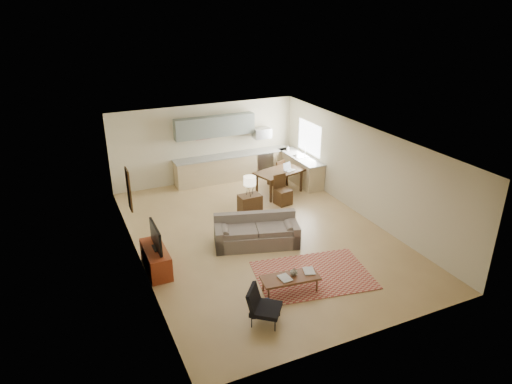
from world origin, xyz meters
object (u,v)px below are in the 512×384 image
sofa (257,231)px  console_table (250,207)px  coffee_table (290,284)px  tv_credenza (156,259)px  dining_table (279,182)px  armchair (266,306)px

sofa → console_table: sofa is taller
sofa → coffee_table: sofa is taller
coffee_table → console_table: bearing=86.9°
tv_credenza → dining_table: dining_table is taller
dining_table → console_table: bearing=-157.3°
coffee_table → dining_table: dining_table is taller
armchair → console_table: armchair is taller
sofa → dining_table: 3.48m
tv_credenza → coffee_table: bearing=-40.0°
sofa → armchair: (-1.11, -2.88, -0.02)m
sofa → tv_credenza: sofa is taller
sofa → coffee_table: 2.21m
armchair → dining_table: dining_table is taller
armchair → tv_credenza: armchair is taller
sofa → armchair: size_ratio=3.02×
armchair → console_table: bearing=18.6°
coffee_table → tv_credenza: tv_credenza is taller
armchair → dining_table: (3.20, 5.67, 0.02)m
armchair → console_table: 4.65m
coffee_table → dining_table: size_ratio=0.82×
sofa → tv_credenza: size_ratio=1.77×
coffee_table → armchair: bearing=-135.9°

